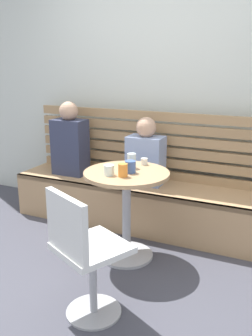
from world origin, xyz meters
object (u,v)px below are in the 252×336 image
(white_chair, at_px, (83,252))
(cup_mug_blue, at_px, (130,167))
(person_child_left, at_px, (146,155))
(cup_glass_short, at_px, (109,170))
(cup_espresso_small, at_px, (144,162))
(person_adult, at_px, (70,142))
(cafe_table, at_px, (127,198))
(cup_tumbler_orange, at_px, (123,170))
(booth_bench, at_px, (146,206))
(cup_glass_tall, at_px, (132,161))

(white_chair, relative_size, cup_mug_blue, 8.95)
(person_child_left, bearing_deg, cup_glass_short, -89.42)
(person_child_left, bearing_deg, cup_espresso_small, -70.12)
(white_chair, relative_size, cup_espresso_small, 15.18)
(person_adult, height_order, cup_mug_blue, person_adult)
(cafe_table, relative_size, cup_tumbler_orange, 7.40)
(cafe_table, xyz_separation_m, cup_tumbler_orange, (0.03, -0.12, 0.27))
(booth_bench, distance_m, cup_glass_short, 0.93)
(white_chair, height_order, cup_glass_short, white_chair)
(person_adult, bearing_deg, cup_espresso_small, -20.37)
(cup_glass_short, relative_size, cup_tumbler_orange, 0.80)
(person_adult, xyz_separation_m, person_child_left, (0.83, 0.03, -0.05))
(booth_bench, relative_size, person_adult, 3.61)
(cup_mug_blue, height_order, cup_tumbler_orange, cup_tumbler_orange)
(booth_bench, bearing_deg, cup_espresso_small, -71.78)
(booth_bench, xyz_separation_m, cup_tumbler_orange, (0.10, -0.73, 0.57))
(cup_glass_short, xyz_separation_m, cup_glass_tall, (0.07, 0.26, 0.02))
(person_adult, height_order, person_child_left, person_adult)
(person_child_left, height_order, cup_glass_tall, person_child_left)
(person_child_left, bearing_deg, booth_bench, -54.72)
(booth_bench, xyz_separation_m, person_child_left, (-0.02, 0.03, 0.50))
(white_chair, xyz_separation_m, cup_tumbler_orange, (-0.05, 0.68, 0.33))
(cup_espresso_small, bearing_deg, cup_tumbler_orange, -93.17)
(cup_mug_blue, bearing_deg, person_adult, 147.05)
(person_adult, relative_size, cup_glass_short, 9.36)
(person_adult, xyz_separation_m, cup_espresso_small, (0.97, -0.36, -0.01))
(cafe_table, height_order, cup_glass_short, cup_glass_short)
(booth_bench, relative_size, cup_tumbler_orange, 27.00)
(person_adult, distance_m, cup_tumbler_orange, 1.20)
(white_chair, bearing_deg, booth_bench, 96.06)
(cup_mug_blue, bearing_deg, white_chair, -86.73)
(booth_bench, height_order, cup_tumbler_orange, cup_tumbler_orange)
(white_chair, relative_size, cup_glass_tall, 7.08)
(white_chair, bearing_deg, person_child_left, 96.84)
(cafe_table, relative_size, cup_glass_tall, 6.17)
(cup_glass_short, bearing_deg, cafe_table, 58.61)
(booth_bench, height_order, cup_glass_short, cup_glass_short)
(cup_mug_blue, xyz_separation_m, cup_espresso_small, (0.01, 0.26, -0.02))
(person_adult, bearing_deg, cup_glass_short, -41.80)
(person_child_left, height_order, cup_espresso_small, person_child_left)
(cup_tumbler_orange, bearing_deg, person_child_left, 98.87)
(person_adult, distance_m, cup_glass_tall, 1.03)
(booth_bench, distance_m, cup_glass_tall, 0.76)
(booth_bench, bearing_deg, cup_tumbler_orange, -82.53)
(cup_espresso_small, bearing_deg, cup_glass_tall, -113.84)
(person_child_left, relative_size, cup_espresso_small, 11.43)
(cup_glass_short, bearing_deg, person_child_left, 90.58)
(person_child_left, bearing_deg, person_adult, -178.14)
(person_child_left, xyz_separation_m, cup_tumbler_orange, (0.12, -0.76, 0.07))
(person_child_left, bearing_deg, white_chair, -83.16)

